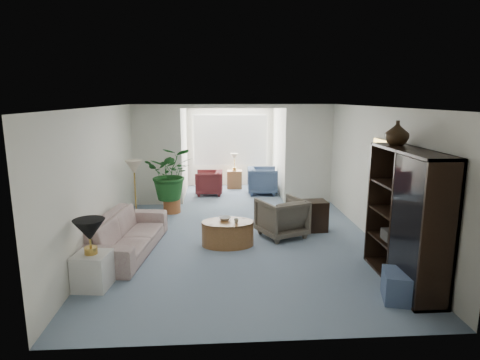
{
  "coord_description": "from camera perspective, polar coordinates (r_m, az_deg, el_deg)",
  "views": [
    {
      "loc": [
        -0.49,
        -7.02,
        2.66
      ],
      "look_at": [
        0.0,
        0.6,
        1.1
      ],
      "focal_mm": 30.28,
      "sensor_mm": 36.0,
      "label": 1
    }
  ],
  "objects": [
    {
      "name": "floor",
      "position": [
        7.52,
        0.3,
        -9.17
      ],
      "size": [
        6.0,
        6.0,
        0.0
      ],
      "primitive_type": "plane",
      "color": "#8BA0B7",
      "rests_on": "ground"
    },
    {
      "name": "sunroom_floor",
      "position": [
        11.44,
        -1.13,
        -1.88
      ],
      "size": [
        2.6,
        2.6,
        0.0
      ],
      "primitive_type": "plane",
      "color": "#8BA0B7",
      "rests_on": "ground"
    },
    {
      "name": "back_pier_left",
      "position": [
        10.21,
        -11.6,
        3.39
      ],
      "size": [
        1.2,
        0.12,
        2.5
      ],
      "primitive_type": "cube",
      "color": "white",
      "rests_on": "ground"
    },
    {
      "name": "back_pier_right",
      "position": [
        10.39,
        9.67,
        3.6
      ],
      "size": [
        1.2,
        0.12,
        2.5
      ],
      "primitive_type": "cube",
      "color": "white",
      "rests_on": "ground"
    },
    {
      "name": "back_header",
      "position": [
        10.03,
        -0.9,
        10.36
      ],
      "size": [
        2.6,
        0.12,
        0.1
      ],
      "primitive_type": "cube",
      "color": "white",
      "rests_on": "back_pier_left"
    },
    {
      "name": "window_pane",
      "position": [
        12.27,
        -1.38,
        5.67
      ],
      "size": [
        2.2,
        0.02,
        1.5
      ],
      "primitive_type": "cube",
      "color": "white"
    },
    {
      "name": "window_blinds",
      "position": [
        12.24,
        -1.38,
        5.65
      ],
      "size": [
        2.2,
        0.02,
        1.5
      ],
      "primitive_type": "cube",
      "color": "white"
    },
    {
      "name": "framed_picture",
      "position": [
        7.58,
        19.3,
        3.63
      ],
      "size": [
        0.04,
        0.5,
        0.4
      ],
      "primitive_type": "cube",
      "color": "#B8AF93"
    },
    {
      "name": "sofa",
      "position": [
        7.37,
        -15.68,
        -7.33
      ],
      "size": [
        1.17,
        2.36,
        0.66
      ],
      "primitive_type": "imported",
      "rotation": [
        0.0,
        0.0,
        1.44
      ],
      "color": "beige",
      "rests_on": "ground"
    },
    {
      "name": "end_table",
      "position": [
        6.22,
        -20.06,
        -11.93
      ],
      "size": [
        0.52,
        0.52,
        0.51
      ],
      "primitive_type": "cube",
      "rotation": [
        0.0,
        0.0,
        -0.13
      ],
      "color": "white",
      "rests_on": "ground"
    },
    {
      "name": "table_lamp",
      "position": [
        6.01,
        -20.46,
        -6.62
      ],
      "size": [
        0.44,
        0.44,
        0.3
      ],
      "primitive_type": "cone",
      "color": "black",
      "rests_on": "end_table"
    },
    {
      "name": "floor_lamp",
      "position": [
        8.64,
        -14.72,
        1.78
      ],
      "size": [
        0.36,
        0.36,
        0.28
      ],
      "primitive_type": "cone",
      "color": "beige",
      "rests_on": "ground"
    },
    {
      "name": "coffee_table",
      "position": [
        7.46,
        -1.74,
        -7.52
      ],
      "size": [
        1.05,
        1.05,
        0.45
      ],
      "primitive_type": "cylinder",
      "rotation": [
        0.0,
        0.0,
        0.11
      ],
      "color": "#995F37",
      "rests_on": "ground"
    },
    {
      "name": "coffee_bowl",
      "position": [
        7.47,
        -2.16,
        -5.44
      ],
      "size": [
        0.25,
        0.25,
        0.06
      ],
      "primitive_type": "imported",
      "rotation": [
        0.0,
        0.0,
        0.11
      ],
      "color": "white",
      "rests_on": "coffee_table"
    },
    {
      "name": "coffee_cup",
      "position": [
        7.28,
        -0.54,
        -5.77
      ],
      "size": [
        0.1,
        0.1,
        0.08
      ],
      "primitive_type": "imported",
      "rotation": [
        0.0,
        0.0,
        0.11
      ],
      "color": "beige",
      "rests_on": "coffee_table"
    },
    {
      "name": "wingback_chair",
      "position": [
        7.92,
        5.9,
        -5.26
      ],
      "size": [
        1.07,
        1.08,
        0.75
      ],
      "primitive_type": "imported",
      "rotation": [
        0.0,
        0.0,
        3.56
      ],
      "color": "#696252",
      "rests_on": "ground"
    },
    {
      "name": "side_table_dark",
      "position": [
        8.36,
        10.3,
        -4.96
      ],
      "size": [
        0.54,
        0.44,
        0.62
      ],
      "primitive_type": "cube",
      "rotation": [
        0.0,
        0.0,
        0.07
      ],
      "color": "black",
      "rests_on": "ground"
    },
    {
      "name": "entertainment_cabinet",
      "position": [
        6.25,
        22.39,
        -4.96
      ],
      "size": [
        0.47,
        1.76,
        1.96
      ],
      "primitive_type": "cube",
      "color": "black",
      "rests_on": "ground"
    },
    {
      "name": "cabinet_urn",
      "position": [
        6.49,
        21.26,
        6.19
      ],
      "size": [
        0.35,
        0.35,
        0.37
      ],
      "primitive_type": "imported",
      "color": "#312010",
      "rests_on": "entertainment_cabinet"
    },
    {
      "name": "ottoman",
      "position": [
        5.96,
        21.96,
        -13.75
      ],
      "size": [
        0.61,
        0.61,
        0.39
      ],
      "primitive_type": "cube",
      "rotation": [
        0.0,
        0.0,
        -0.28
      ],
      "color": "#4A5E7F",
      "rests_on": "ground"
    },
    {
      "name": "plant_pot",
      "position": [
        9.66,
        -9.56,
        -3.61
      ],
      "size": [
        0.4,
        0.4,
        0.32
      ],
      "primitive_type": "cylinder",
      "color": "#AE6032",
      "rests_on": "ground"
    },
    {
      "name": "house_plant",
      "position": [
        9.48,
        -9.72,
        0.93
      ],
      "size": [
        1.11,
        0.96,
        1.24
      ],
      "primitive_type": "imported",
      "color": "#1D551F",
      "rests_on": "plant_pot"
    },
    {
      "name": "sunroom_chair_blue",
      "position": [
        11.35,
        3.19,
        -0.08
      ],
      "size": [
        0.86,
        0.84,
        0.74
      ],
      "primitive_type": "imported",
      "rotation": [
        0.0,
        0.0,
        1.52
      ],
      "color": "#4A5E7F",
      "rests_on": "ground"
    },
    {
      "name": "sunroom_chair_maroon",
      "position": [
        11.28,
        -4.4,
        -0.37
      ],
      "size": [
        0.77,
        0.75,
        0.67
      ],
      "primitive_type": "imported",
      "rotation": [
        0.0,
        0.0,
        -1.62
      ],
      "color": "maroon",
      "rests_on": "ground"
    },
    {
      "name": "sunroom_table",
      "position": [
        12.04,
        -0.79,
        0.1
      ],
      "size": [
        0.45,
        0.36,
        0.53
      ],
      "primitive_type": "cube",
      "rotation": [
        0.0,
        0.0,
        -0.05
      ],
      "color": "#995F37",
      "rests_on": "ground"
    },
    {
      "name": "shelf_clutter",
      "position": [
        6.18,
        22.32,
        -6.98
      ],
      "size": [
        0.3,
        0.94,
        0.61
      ],
      "color": "#464441",
      "rests_on": "entertainment_cabinet"
    }
  ]
}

